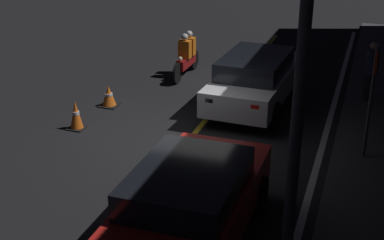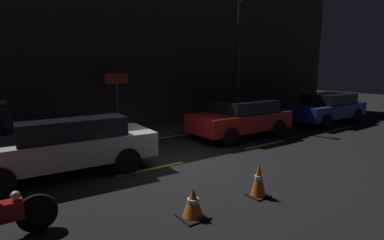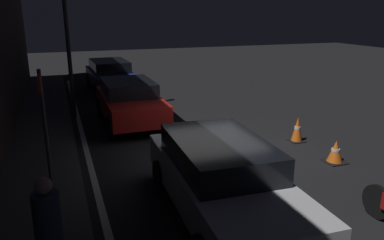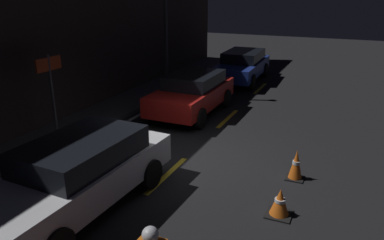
{
  "view_description": "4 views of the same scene",
  "coord_description": "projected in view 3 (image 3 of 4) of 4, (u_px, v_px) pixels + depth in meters",
  "views": [
    {
      "loc": [
        10.5,
        3.76,
        5.26
      ],
      "look_at": [
        1.23,
        0.56,
        1.15
      ],
      "focal_mm": 50.0,
      "sensor_mm": 36.0,
      "label": 1
    },
    {
      "loc": [
        -4.46,
        -6.93,
        2.68
      ],
      "look_at": [
        0.44,
        0.17,
        1.16
      ],
      "focal_mm": 28.0,
      "sensor_mm": 36.0,
      "label": 2
    },
    {
      "loc": [
        -8.53,
        3.55,
        3.66
      ],
      "look_at": [
        0.47,
        0.26,
        0.84
      ],
      "focal_mm": 35.0,
      "sensor_mm": 36.0,
      "label": 3
    },
    {
      "loc": [
        -8.06,
        -3.79,
        4.21
      ],
      "look_at": [
        0.51,
        0.01,
        0.91
      ],
      "focal_mm": 35.0,
      "sensor_mm": 36.0,
      "label": 4
    }
  ],
  "objects": [
    {
      "name": "sedan_white",
      "position": [
        222.0,
        177.0,
        6.7
      ],
      "size": [
        4.57,
        2.0,
        1.45
      ],
      "rotation": [
        0.0,
        0.0,
        3.1
      ],
      "color": "silver",
      "rests_on": "ground"
    },
    {
      "name": "shop_sign",
      "position": [
        42.0,
        103.0,
        7.73
      ],
      "size": [
        0.9,
        0.08,
        2.4
      ],
      "color": "#4C4C51",
      "rests_on": "raised_curb"
    },
    {
      "name": "ground_plane",
      "position": [
        207.0,
        154.0,
        9.89
      ],
      "size": [
        56.0,
        56.0,
        0.0
      ],
      "primitive_type": "plane",
      "color": "black"
    },
    {
      "name": "street_lamp",
      "position": [
        66.0,
        24.0,
        12.43
      ],
      "size": [
        0.28,
        0.28,
        5.76
      ],
      "color": "#333338",
      "rests_on": "ground"
    },
    {
      "name": "traffic_cone_near",
      "position": [
        335.0,
        152.0,
        9.3
      ],
      "size": [
        0.5,
        0.5,
        0.57
      ],
      "color": "black",
      "rests_on": "ground"
    },
    {
      "name": "raised_curb",
      "position": [
        42.0,
        175.0,
        8.52
      ],
      "size": [
        28.0,
        1.71,
        0.12
      ],
      "color": "#424244",
      "rests_on": "ground"
    },
    {
      "name": "taxi_red",
      "position": [
        130.0,
        101.0,
        12.42
      ],
      "size": [
        4.02,
        1.9,
        1.43
      ],
      "rotation": [
        0.0,
        0.0,
        3.14
      ],
      "color": "red",
      "rests_on": "ground"
    },
    {
      "name": "traffic_cone_mid",
      "position": [
        297.0,
        130.0,
        10.78
      ],
      "size": [
        0.41,
        0.41,
        0.73
      ],
      "color": "black",
      "rests_on": "ground"
    },
    {
      "name": "lane_solid_kerb",
      "position": [
        92.0,
        170.0,
        8.9
      ],
      "size": [
        25.2,
        0.14,
        0.01
      ],
      "color": "silver",
      "rests_on": "ground"
    },
    {
      "name": "lane_dash_d",
      "position": [
        169.0,
        119.0,
        13.04
      ],
      "size": [
        2.0,
        0.14,
        0.01
      ],
      "color": "gold",
      "rests_on": "ground"
    },
    {
      "name": "pedestrian",
      "position": [
        49.0,
        235.0,
        4.72
      ],
      "size": [
        0.34,
        0.34,
        1.6
      ],
      "color": "black",
      "rests_on": "raised_curb"
    },
    {
      "name": "lane_dash_c",
      "position": [
        223.0,
        169.0,
        8.98
      ],
      "size": [
        2.0,
        0.14,
        0.01
      ],
      "color": "gold",
      "rests_on": "ground"
    },
    {
      "name": "lane_dash_e",
      "position": [
        141.0,
        94.0,
        17.1
      ],
      "size": [
        2.0,
        0.14,
        0.01
      ],
      "color": "gold",
      "rests_on": "ground"
    },
    {
      "name": "sedan_blue",
      "position": [
        111.0,
        75.0,
        17.44
      ],
      "size": [
        4.54,
        2.0,
        1.42
      ],
      "rotation": [
        0.0,
        0.0,
        3.18
      ],
      "color": "navy",
      "rests_on": "ground"
    }
  ]
}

